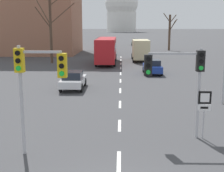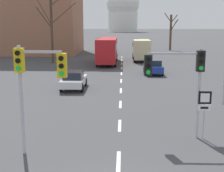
# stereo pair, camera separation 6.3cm
# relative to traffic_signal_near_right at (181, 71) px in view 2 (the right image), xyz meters

# --- Properties ---
(lane_stripe_0) EXTENTS (0.16, 2.00, 0.01)m
(lane_stripe_0) POSITION_rel_traffic_signal_near_right_xyz_m (-2.81, -2.79, -3.22)
(lane_stripe_0) COLOR silver
(lane_stripe_0) RESTS_ON ground_plane
(lane_stripe_1) EXTENTS (0.16, 2.00, 0.01)m
(lane_stripe_1) POSITION_rel_traffic_signal_near_right_xyz_m (-2.81, 1.71, -3.22)
(lane_stripe_1) COLOR silver
(lane_stripe_1) RESTS_ON ground_plane
(lane_stripe_2) EXTENTS (0.16, 2.00, 0.01)m
(lane_stripe_2) POSITION_rel_traffic_signal_near_right_xyz_m (-2.81, 6.21, -3.22)
(lane_stripe_2) COLOR silver
(lane_stripe_2) RESTS_ON ground_plane
(lane_stripe_3) EXTENTS (0.16, 2.00, 0.01)m
(lane_stripe_3) POSITION_rel_traffic_signal_near_right_xyz_m (-2.81, 10.71, -3.22)
(lane_stripe_3) COLOR silver
(lane_stripe_3) RESTS_ON ground_plane
(lane_stripe_4) EXTENTS (0.16, 2.00, 0.01)m
(lane_stripe_4) POSITION_rel_traffic_signal_near_right_xyz_m (-2.81, 15.21, -3.22)
(lane_stripe_4) COLOR silver
(lane_stripe_4) RESTS_ON ground_plane
(lane_stripe_5) EXTENTS (0.16, 2.00, 0.01)m
(lane_stripe_5) POSITION_rel_traffic_signal_near_right_xyz_m (-2.81, 19.71, -3.22)
(lane_stripe_5) COLOR silver
(lane_stripe_5) RESTS_ON ground_plane
(lane_stripe_6) EXTENTS (0.16, 2.00, 0.01)m
(lane_stripe_6) POSITION_rel_traffic_signal_near_right_xyz_m (-2.81, 24.21, -3.22)
(lane_stripe_6) COLOR silver
(lane_stripe_6) RESTS_ON ground_plane
(lane_stripe_7) EXTENTS (0.16, 2.00, 0.01)m
(lane_stripe_7) POSITION_rel_traffic_signal_near_right_xyz_m (-2.81, 28.71, -3.22)
(lane_stripe_7) COLOR silver
(lane_stripe_7) RESTS_ON ground_plane
(lane_stripe_8) EXTENTS (0.16, 2.00, 0.01)m
(lane_stripe_8) POSITION_rel_traffic_signal_near_right_xyz_m (-2.81, 33.21, -3.22)
(lane_stripe_8) COLOR silver
(lane_stripe_8) RESTS_ON ground_plane
(lane_stripe_9) EXTENTS (0.16, 2.00, 0.01)m
(lane_stripe_9) POSITION_rel_traffic_signal_near_right_xyz_m (-2.81, 37.71, -3.22)
(lane_stripe_9) COLOR silver
(lane_stripe_9) RESTS_ON ground_plane
(traffic_signal_near_right) EXTENTS (2.74, 0.34, 4.25)m
(traffic_signal_near_right) POSITION_rel_traffic_signal_near_right_xyz_m (0.00, 0.00, 0.00)
(traffic_signal_near_right) COLOR #B2B2B7
(traffic_signal_near_right) RESTS_ON ground_plane
(traffic_signal_near_left) EXTENTS (2.06, 0.34, 4.50)m
(traffic_signal_near_left) POSITION_rel_traffic_signal_near_right_xyz_m (-6.16, -2.12, 0.18)
(traffic_signal_near_left) COLOR #B2B2B7
(traffic_signal_near_left) RESTS_ON ground_plane
(route_sign_post) EXTENTS (0.60, 0.08, 2.34)m
(route_sign_post) POSITION_rel_traffic_signal_near_right_xyz_m (1.13, -0.13, -1.63)
(route_sign_post) COLOR #B2B2B7
(route_sign_post) RESTS_ON ground_plane
(street_lamp_right) EXTENTS (2.33, 0.36, 8.73)m
(street_lamp_right) POSITION_rel_traffic_signal_near_right_xyz_m (3.78, 6.59, 2.12)
(street_lamp_right) COLOR #B2B2B7
(street_lamp_right) RESTS_ON ground_plane
(sedan_near_left) EXTENTS (1.86, 4.07, 1.52)m
(sedan_near_left) POSITION_rel_traffic_signal_near_right_xyz_m (-6.75, 11.23, -2.43)
(sedan_near_left) COLOR silver
(sedan_near_left) RESTS_ON ground_plane
(sedan_near_right) EXTENTS (1.94, 4.05, 1.66)m
(sedan_near_right) POSITION_rel_traffic_signal_near_right_xyz_m (-4.79, 41.17, -2.39)
(sedan_near_right) COLOR black
(sedan_near_right) RESTS_ON ground_plane
(sedan_mid_centre) EXTENTS (1.93, 4.03, 1.59)m
(sedan_mid_centre) POSITION_rel_traffic_signal_near_right_xyz_m (0.65, 19.54, -2.42)
(sedan_mid_centre) COLOR navy
(sedan_mid_centre) RESTS_ON ground_plane
(sedan_far_left) EXTENTS (1.98, 3.98, 1.61)m
(sedan_far_left) POSITION_rel_traffic_signal_near_right_xyz_m (-6.00, 47.47, -2.42)
(sedan_far_left) COLOR slate
(sedan_far_left) RESTS_ON ground_plane
(sedan_far_right) EXTENTS (1.72, 4.18, 1.76)m
(sedan_far_right) POSITION_rel_traffic_signal_near_right_xyz_m (0.74, 67.33, -2.36)
(sedan_far_right) COLOR #2D4C33
(sedan_far_right) RESTS_ON ground_plane
(city_bus) EXTENTS (2.66, 10.80, 3.48)m
(city_bus) POSITION_rel_traffic_signal_near_right_xyz_m (-4.80, 28.84, -1.17)
(city_bus) COLOR red
(city_bus) RESTS_ON ground_plane
(delivery_truck) EXTENTS (2.44, 7.20, 3.14)m
(delivery_truck) POSITION_rel_traffic_signal_near_right_xyz_m (0.09, 32.24, -1.52)
(delivery_truck) COLOR #333842
(delivery_truck) RESTS_ON ground_plane
(bare_tree_left_near) EXTENTS (5.78, 4.04, 10.21)m
(bare_tree_left_near) POSITION_rel_traffic_signal_near_right_xyz_m (-12.46, 29.18, 1.90)
(bare_tree_left_near) COLOR brown
(bare_tree_left_near) RESTS_ON ground_plane
(bare_tree_right_near) EXTENTS (3.22, 4.82, 7.70)m
(bare_tree_right_near) POSITION_rel_traffic_signal_near_right_xyz_m (7.30, 51.77, 0.84)
(bare_tree_right_near) COLOR brown
(bare_tree_right_near) RESTS_ON ground_plane
(capitol_dome) EXTENTS (24.15, 24.15, 34.12)m
(capitol_dome) POSITION_rel_traffic_signal_near_right_xyz_m (-2.81, 222.15, 13.40)
(capitol_dome) COLOR silver
(capitol_dome) RESTS_ON ground_plane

